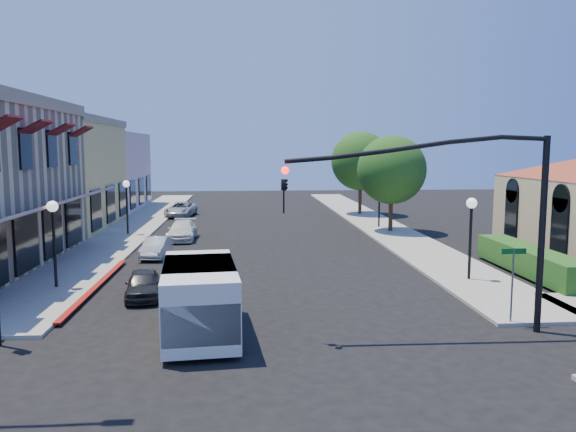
{
  "coord_description": "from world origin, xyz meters",
  "views": [
    {
      "loc": [
        -0.97,
        -14.6,
        5.63
      ],
      "look_at": [
        0.99,
        10.31,
        2.6
      ],
      "focal_mm": 35.0,
      "sensor_mm": 36.0,
      "label": 1
    }
  ],
  "objects": [
    {
      "name": "lamppost_left_near",
      "position": [
        -8.5,
        8.0,
        2.74
      ],
      "size": [
        0.44,
        0.44,
        3.57
      ],
      "color": "black",
      "rests_on": "ground"
    },
    {
      "name": "sidewalk_right",
      "position": [
        8.75,
        27.0,
        0.06
      ],
      "size": [
        3.5,
        50.0,
        0.12
      ],
      "primitive_type": "cube",
      "color": "gray",
      "rests_on": "ground"
    },
    {
      "name": "signal_mast_arm",
      "position": [
        5.86,
        1.5,
        4.09
      ],
      "size": [
        8.01,
        0.39,
        6.0
      ],
      "color": "black",
      "rests_on": "ground"
    },
    {
      "name": "pink_stucco_building",
      "position": [
        -15.5,
        38.0,
        3.5
      ],
      "size": [
        10.0,
        12.0,
        7.0
      ],
      "primitive_type": "cube",
      "color": "#CEA69C",
      "rests_on": "ground"
    },
    {
      "name": "lamppost_right_far",
      "position": [
        8.5,
        24.0,
        2.74
      ],
      "size": [
        0.44,
        0.44,
        3.57
      ],
      "color": "black",
      "rests_on": "ground"
    },
    {
      "name": "parked_car_c",
      "position": [
        -4.8,
        20.0,
        0.58
      ],
      "size": [
        1.67,
        4.02,
        1.16
      ],
      "primitive_type": "imported",
      "rotation": [
        0.0,
        0.0,
        -0.01
      ],
      "color": "silver",
      "rests_on": "ground"
    },
    {
      "name": "hedge",
      "position": [
        11.7,
        9.0,
        0.0
      ],
      "size": [
        1.4,
        8.0,
        1.1
      ],
      "primitive_type": "cube",
      "color": "#1B4F16",
      "rests_on": "ground"
    },
    {
      "name": "parked_car_d",
      "position": [
        -6.2,
        32.0,
        0.61
      ],
      "size": [
        2.54,
        4.58,
        1.21
      ],
      "primitive_type": "imported",
      "rotation": [
        0.0,
        0.0,
        -0.12
      ],
      "color": "#B5B9BB",
      "rests_on": "ground"
    },
    {
      "name": "yellow_stucco_building",
      "position": [
        -15.5,
        26.0,
        3.8
      ],
      "size": [
        10.0,
        12.0,
        7.6
      ],
      "primitive_type": "cube",
      "color": "#E9D069",
      "rests_on": "ground"
    },
    {
      "name": "lamppost_right_near",
      "position": [
        8.5,
        8.0,
        2.74
      ],
      "size": [
        0.44,
        0.44,
        3.57
      ],
      "color": "black",
      "rests_on": "ground"
    },
    {
      "name": "parked_car_a",
      "position": [
        -4.8,
        6.46,
        0.53
      ],
      "size": [
        1.63,
        3.23,
        1.06
      ],
      "primitive_type": "imported",
      "rotation": [
        0.0,
        0.0,
        0.13
      ],
      "color": "black",
      "rests_on": "ground"
    },
    {
      "name": "curb_red_strip",
      "position": [
        -6.9,
        8.0,
        0.0
      ],
      "size": [
        0.25,
        10.0,
        0.06
      ],
      "primitive_type": "cube",
      "color": "maroon",
      "rests_on": "ground"
    },
    {
      "name": "lamppost_left_far",
      "position": [
        -8.5,
        22.0,
        2.74
      ],
      "size": [
        0.44,
        0.44,
        3.57
      ],
      "color": "black",
      "rests_on": "ground"
    },
    {
      "name": "street_name_sign",
      "position": [
        7.5,
        2.2,
        1.7
      ],
      "size": [
        0.8,
        0.06,
        2.5
      ],
      "color": "#595B5E",
      "rests_on": "ground"
    },
    {
      "name": "parked_car_b",
      "position": [
        -5.53,
        14.43,
        0.52
      ],
      "size": [
        1.34,
        3.26,
        1.05
      ],
      "primitive_type": "imported",
      "rotation": [
        0.0,
        0.0,
        -0.07
      ],
      "color": "silver",
      "rests_on": "ground"
    },
    {
      "name": "white_van",
      "position": [
        -2.33,
        1.95,
        1.25
      ],
      "size": [
        2.55,
        5.06,
        2.17
      ],
      "color": "silver",
      "rests_on": "ground"
    },
    {
      "name": "ground",
      "position": [
        0.0,
        0.0,
        0.0
      ],
      "size": [
        120.0,
        120.0,
        0.0
      ],
      "primitive_type": "plane",
      "color": "black",
      "rests_on": "ground"
    },
    {
      "name": "sidewalk_left",
      "position": [
        -8.75,
        27.0,
        0.06
      ],
      "size": [
        3.5,
        50.0,
        0.12
      ],
      "primitive_type": "cube",
      "color": "gray",
      "rests_on": "ground"
    },
    {
      "name": "street_tree_a",
      "position": [
        8.8,
        22.0,
        4.19
      ],
      "size": [
        4.56,
        4.56,
        6.48
      ],
      "color": "#341E15",
      "rests_on": "ground"
    },
    {
      "name": "street_tree_b",
      "position": [
        8.8,
        32.0,
        4.54
      ],
      "size": [
        4.94,
        4.94,
        7.02
      ],
      "color": "#341E15",
      "rests_on": "ground"
    }
  ]
}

